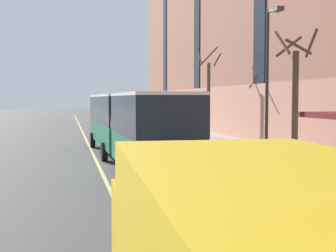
{
  "coord_description": "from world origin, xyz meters",
  "views": [
    {
      "loc": [
        -2.66,
        -23.38,
        3.32
      ],
      "look_at": [
        2.82,
        1.95,
        1.8
      ],
      "focal_mm": 50.0,
      "sensor_mm": 36.0,
      "label": 1
    }
  ],
  "objects": [
    {
      "name": "sidewalk",
      "position": [
        8.63,
        3.0,
        0.07
      ],
      "size": [
        4.64,
        160.0,
        0.15
      ],
      "primitive_type": "cube",
      "color": "#ADA89E",
      "rests_on": "ground"
    },
    {
      "name": "parked_car_navy_3",
      "position": [
        5.24,
        8.25,
        0.78
      ],
      "size": [
        2.02,
        4.25,
        1.56
      ],
      "color": "navy",
      "rests_on": "ground"
    },
    {
      "name": "street_tree_far_uptown",
      "position": [
        8.53,
        12.85,
        3.74
      ],
      "size": [
        1.81,
        1.7,
        7.43
      ],
      "color": "brown",
      "rests_on": "sidewalk"
    },
    {
      "name": "parked_car_green_1",
      "position": [
        5.17,
        -9.0,
        0.78
      ],
      "size": [
        2.05,
        4.36,
        1.56
      ],
      "color": "#23603D",
      "rests_on": "ground"
    },
    {
      "name": "lane_centerline",
      "position": [
        -1.16,
        3.0,
        0.0
      ],
      "size": [
        0.16,
        140.0,
        0.01
      ],
      "primitive_type": "cube",
      "color": "#E0D66B",
      "rests_on": "ground"
    },
    {
      "name": "city_bus",
      "position": [
        0.53,
        1.2,
        2.07
      ],
      "size": [
        3.37,
        18.79,
        3.56
      ],
      "color": "#1E704C",
      "rests_on": "ground"
    },
    {
      "name": "ground_plane",
      "position": [
        0.0,
        0.0,
        0.0
      ],
      "size": [
        260.0,
        260.0,
        0.0
      ],
      "primitive_type": "plane",
      "color": "#4C4947"
    },
    {
      "name": "street_lamp",
      "position": [
        6.91,
        -2.25,
        4.66
      ],
      "size": [
        0.36,
        1.48,
        7.44
      ],
      "color": "#2D2D30",
      "rests_on": "sidewalk"
    },
    {
      "name": "parked_car_red_0",
      "position": [
        5.19,
        26.17,
        0.78
      ],
      "size": [
        1.98,
        4.6,
        1.56
      ],
      "color": "#B21E19",
      "rests_on": "ground"
    },
    {
      "name": "street_tree_mid_block",
      "position": [
        8.52,
        -1.82,
        3.55
      ],
      "size": [
        1.82,
        1.76,
        6.61
      ],
      "color": "brown",
      "rests_on": "sidewalk"
    }
  ]
}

